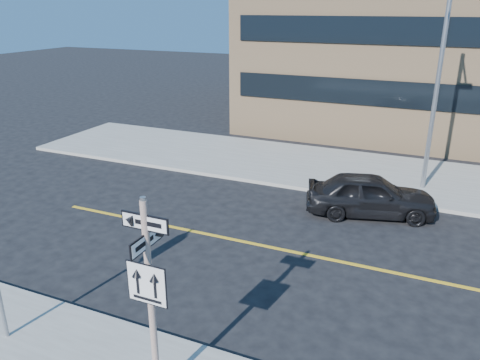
% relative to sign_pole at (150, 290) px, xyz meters
% --- Properties ---
extents(ground, '(120.00, 120.00, 0.00)m').
position_rel_sign_pole_xyz_m(ground, '(0.00, 2.51, -2.44)').
color(ground, black).
rests_on(ground, ground).
extents(sign_pole, '(0.92, 0.92, 4.06)m').
position_rel_sign_pole_xyz_m(sign_pole, '(0.00, 0.00, 0.00)').
color(sign_pole, silver).
rests_on(sign_pole, near_sidewalk).
extents(parked_car_a, '(2.96, 4.84, 1.54)m').
position_rel_sign_pole_xyz_m(parked_car_a, '(2.36, 10.27, -1.67)').
color(parked_car_a, black).
rests_on(parked_car_a, ground).
extents(streetlight_a, '(0.55, 2.25, 8.00)m').
position_rel_sign_pole_xyz_m(streetlight_a, '(4.00, 13.27, 2.32)').
color(streetlight_a, gray).
rests_on(streetlight_a, far_sidewalk).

